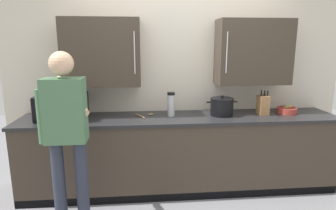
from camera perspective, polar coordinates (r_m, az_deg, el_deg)
name	(u,v)px	position (r m, az deg, el deg)	size (l,w,h in m)	color
back_wall_tiled	(178,71)	(3.51, 1.93, 6.89)	(4.16, 0.44, 2.63)	beige
counter_unit	(180,153)	(3.45, 2.44, -9.60)	(3.67, 0.64, 0.90)	#3D3328
microwave_oven	(60,107)	(3.41, -20.80, -0.28)	(0.51, 0.43, 0.28)	black
fruit_bowl	(287,110)	(3.74, 22.64, -0.89)	(0.24, 0.24, 0.09)	#AD3D33
knife_block	(263,105)	(3.56, 18.45, 0.03)	(0.11, 0.15, 0.30)	#A37547
wooden_spoon	(145,115)	(3.35, -4.56, -1.99)	(0.23, 0.21, 0.02)	tan
stock_pot	(222,107)	(3.40, 10.70, -0.33)	(0.37, 0.27, 0.23)	black
thermos_flask	(171,104)	(3.29, 0.61, 0.17)	(0.09, 0.09, 0.28)	#B7BABF
person_figure	(66,130)	(2.61, -19.71, -4.68)	(0.44, 0.57, 1.67)	#282D3D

